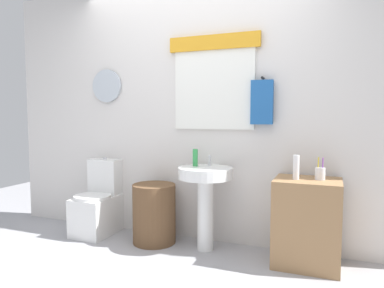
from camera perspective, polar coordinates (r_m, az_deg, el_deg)
ground_plane at (r=2.80m, az=-8.16°, el=-21.93°), size 8.00×8.00×0.00m
back_wall at (r=3.54m, az=0.92°, el=5.56°), size 4.40×0.18×2.60m
toilet at (r=3.93m, az=-14.89°, el=-9.53°), size 0.38×0.51×0.79m
laundry_hamper at (r=3.55m, az=-6.15°, el=-11.11°), size 0.42×0.42×0.58m
pedestal_sink at (r=3.27m, az=2.19°, el=-7.21°), size 0.50×0.50×0.77m
faucet at (r=3.34m, az=2.88°, el=-2.69°), size 0.03×0.03×0.10m
wooden_cabinet at (r=3.15m, az=18.08°, el=-11.96°), size 0.53×0.44×0.72m
soap_bottle at (r=3.31m, az=0.53°, el=-2.21°), size 0.05×0.05×0.16m
lotion_bottle at (r=3.02m, az=16.49°, el=-3.63°), size 0.05×0.05×0.20m
toothbrush_cup at (r=3.08m, az=20.03°, el=-4.49°), size 0.08×0.08×0.18m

